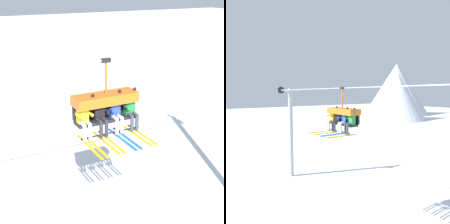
{
  "view_description": "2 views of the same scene",
  "coord_description": "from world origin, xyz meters",
  "views": [
    {
      "loc": [
        -3.98,
        -9.52,
        9.47
      ],
      "look_at": [
        0.59,
        -0.89,
        5.78
      ],
      "focal_mm": 55.0,
      "sensor_mm": 36.0,
      "label": 1
    },
    {
      "loc": [
        9.32,
        -7.5,
        7.1
      ],
      "look_at": [
        0.29,
        -0.96,
        6.15
      ],
      "focal_mm": 35.0,
      "sensor_mm": 36.0,
      "label": 2
    }
  ],
  "objects": [
    {
      "name": "lift_cable",
      "position": [
        -0.12,
        -0.8,
        7.37
      ],
      "size": [
        17.49,
        0.05,
        0.05
      ],
      "color": "#9EA3A8"
    },
    {
      "name": "chairlift_chair",
      "position": [
        0.44,
        -0.73,
        6.05
      ],
      "size": [
        2.01,
        0.74,
        2.24
      ],
      "color": "#232328"
    },
    {
      "name": "skier_yellow",
      "position": [
        -0.36,
        -0.95,
        5.76
      ],
      "size": [
        0.46,
        1.7,
        1.23
      ],
      "color": "yellow"
    },
    {
      "name": "skier_black",
      "position": [
        0.17,
        -0.94,
        5.78
      ],
      "size": [
        0.48,
        1.7,
        1.34
      ],
      "color": "black"
    },
    {
      "name": "skier_blue",
      "position": [
        0.71,
        -0.94,
        5.78
      ],
      "size": [
        0.48,
        1.7,
        1.34
      ],
      "color": "#2847B7"
    },
    {
      "name": "skier_green",
      "position": [
        1.24,
        -0.94,
        5.78
      ],
      "size": [
        0.48,
        1.7,
        1.34
      ],
      "color": "#23843D"
    }
  ]
}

